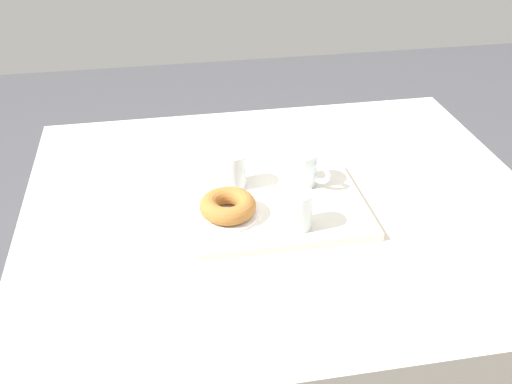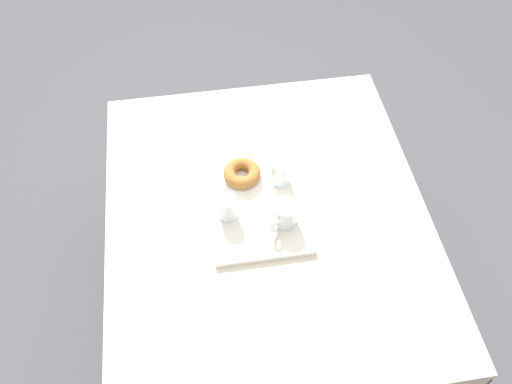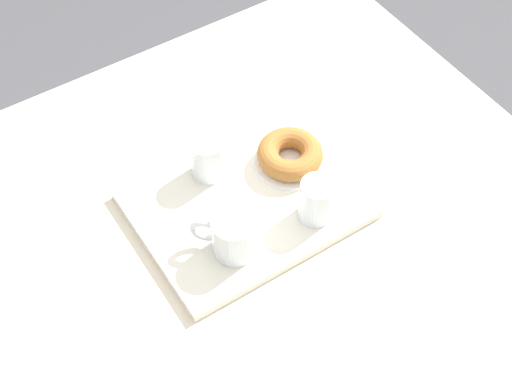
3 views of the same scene
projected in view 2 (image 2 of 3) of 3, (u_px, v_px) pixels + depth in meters
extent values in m
plane|color=#47474C|center=(264.00, 311.00, 2.30)|extent=(6.00, 6.00, 0.00)
cube|color=beige|center=(267.00, 217.00, 1.72)|extent=(1.20, 1.02, 0.03)
cube|color=beige|center=(412.00, 212.00, 1.83)|extent=(1.20, 0.01, 0.14)
cube|color=beige|center=(113.00, 251.00, 1.74)|extent=(1.20, 0.01, 0.14)
cube|color=beige|center=(242.00, 108.00, 2.14)|extent=(0.01, 1.02, 0.14)
cylinder|color=brown|center=(340.00, 158.00, 2.35)|extent=(0.06, 0.06, 0.71)
cylinder|color=brown|center=(150.00, 181.00, 2.28)|extent=(0.06, 0.06, 0.71)
cube|color=silver|center=(256.00, 207.00, 1.70)|extent=(0.39, 0.31, 0.02)
cylinder|color=white|center=(285.00, 213.00, 1.63)|extent=(0.08, 0.08, 0.08)
cylinder|color=#5B230A|center=(285.00, 215.00, 1.63)|extent=(0.07, 0.07, 0.06)
torus|color=white|center=(276.00, 224.00, 1.60)|extent=(0.05, 0.05, 0.05)
cylinder|color=white|center=(228.00, 208.00, 1.64)|extent=(0.06, 0.06, 0.09)
cylinder|color=silver|center=(228.00, 211.00, 1.65)|extent=(0.05, 0.05, 0.05)
cylinder|color=white|center=(281.00, 173.00, 1.72)|extent=(0.06, 0.06, 0.09)
cylinder|color=silver|center=(281.00, 176.00, 1.74)|extent=(0.05, 0.05, 0.04)
cylinder|color=white|center=(242.00, 178.00, 1.76)|extent=(0.13, 0.13, 0.01)
torus|color=#A3662D|center=(242.00, 173.00, 1.74)|extent=(0.12, 0.12, 0.04)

